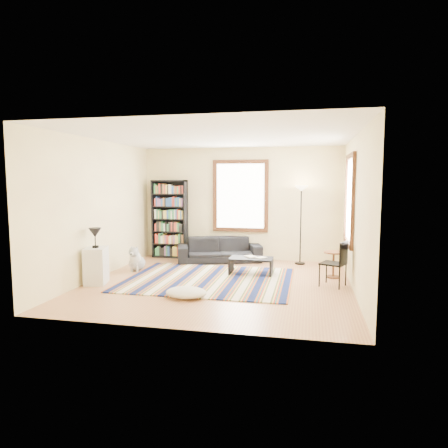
% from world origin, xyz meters
% --- Properties ---
extents(floor, '(5.00, 5.00, 0.10)m').
position_xyz_m(floor, '(0.00, 0.00, -0.05)').
color(floor, tan).
rests_on(floor, ground).
extents(ceiling, '(5.00, 5.00, 0.10)m').
position_xyz_m(ceiling, '(0.00, 0.00, 2.85)').
color(ceiling, white).
rests_on(ceiling, floor).
extents(wall_back, '(5.00, 0.10, 2.80)m').
position_xyz_m(wall_back, '(0.00, 2.55, 1.40)').
color(wall_back, '#FFF5AB').
rests_on(wall_back, floor).
extents(wall_front, '(5.00, 0.10, 2.80)m').
position_xyz_m(wall_front, '(0.00, -2.55, 1.40)').
color(wall_front, '#FFF5AB').
rests_on(wall_front, floor).
extents(wall_left, '(0.10, 5.00, 2.80)m').
position_xyz_m(wall_left, '(-2.55, 0.00, 1.40)').
color(wall_left, '#FFF5AB').
rests_on(wall_left, floor).
extents(wall_right, '(0.10, 5.00, 2.80)m').
position_xyz_m(wall_right, '(2.55, 0.00, 1.40)').
color(wall_right, '#FFF5AB').
rests_on(wall_right, floor).
extents(window_back, '(1.20, 0.06, 1.60)m').
position_xyz_m(window_back, '(0.00, 2.47, 1.60)').
color(window_back, white).
rests_on(window_back, wall_back).
extents(window_right, '(0.06, 1.20, 1.60)m').
position_xyz_m(window_right, '(2.47, 0.80, 1.60)').
color(window_right, white).
rests_on(window_right, wall_right).
extents(rug, '(3.28, 2.62, 0.02)m').
position_xyz_m(rug, '(-0.25, 0.19, 0.01)').
color(rug, '#0D1745').
rests_on(rug, floor).
extents(sofa, '(1.40, 2.18, 0.59)m').
position_xyz_m(sofa, '(-0.45, 2.05, 0.30)').
color(sofa, black).
rests_on(sofa, floor).
extents(bookshelf, '(0.90, 0.30, 2.00)m').
position_xyz_m(bookshelf, '(-1.82, 2.32, 1.00)').
color(bookshelf, black).
rests_on(bookshelf, floor).
extents(coffee_table, '(0.96, 0.62, 0.36)m').
position_xyz_m(coffee_table, '(0.51, 0.85, 0.18)').
color(coffee_table, black).
rests_on(coffee_table, floor).
extents(book_a, '(0.31, 0.30, 0.02)m').
position_xyz_m(book_a, '(0.41, 0.85, 0.37)').
color(book_a, beige).
rests_on(book_a, coffee_table).
extents(book_b, '(0.25, 0.26, 0.02)m').
position_xyz_m(book_b, '(0.66, 0.90, 0.37)').
color(book_b, beige).
rests_on(book_b, coffee_table).
extents(floor_cushion, '(0.85, 0.76, 0.18)m').
position_xyz_m(floor_cushion, '(-0.32, -1.07, 0.09)').
color(floor_cushion, beige).
rests_on(floor_cushion, floor).
extents(floor_lamp, '(0.34, 0.34, 1.86)m').
position_xyz_m(floor_lamp, '(1.50, 2.15, 0.93)').
color(floor_lamp, black).
rests_on(floor_lamp, floor).
extents(side_table, '(0.41, 0.41, 0.54)m').
position_xyz_m(side_table, '(2.20, 0.91, 0.27)').
color(side_table, '#442011').
rests_on(side_table, floor).
extents(folding_chair, '(0.54, 0.53, 0.86)m').
position_xyz_m(folding_chair, '(2.15, 0.22, 0.43)').
color(folding_chair, black).
rests_on(folding_chair, floor).
extents(white_cabinet, '(0.50, 0.58, 0.70)m').
position_xyz_m(white_cabinet, '(-2.30, -0.53, 0.35)').
color(white_cabinet, silver).
rests_on(white_cabinet, floor).
extents(table_lamp, '(0.28, 0.28, 0.38)m').
position_xyz_m(table_lamp, '(-2.30, -0.53, 0.89)').
color(table_lamp, black).
rests_on(table_lamp, white_cabinet).
extents(dog, '(0.42, 0.56, 0.54)m').
position_xyz_m(dog, '(-2.01, 0.69, 0.27)').
color(dog, '#AEAEAE').
rests_on(dog, floor).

